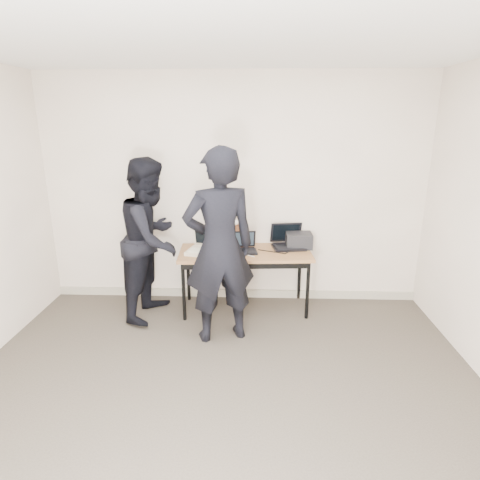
# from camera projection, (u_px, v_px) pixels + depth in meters

# --- Properties ---
(room) EXTENTS (4.60, 4.60, 2.80)m
(room) POSITION_uv_depth(u_px,v_px,m) (215.00, 253.00, 2.59)
(room) COLOR #403930
(room) RESTS_ON ground
(desk) EXTENTS (1.54, 0.75, 0.72)m
(desk) POSITION_uv_depth(u_px,v_px,m) (245.00, 257.00, 4.60)
(desk) COLOR #8D5F36
(desk) RESTS_ON ground
(laptop_beige) EXTENTS (0.41, 0.40, 0.28)m
(laptop_beige) POSITION_uv_depth(u_px,v_px,m) (204.00, 248.00, 4.55)
(laptop_beige) COLOR beige
(laptop_beige) RESTS_ON desk
(laptop_center) EXTENTS (0.32, 0.31, 0.22)m
(laptop_center) POSITION_uv_depth(u_px,v_px,m) (244.00, 247.00, 4.59)
(laptop_center) COLOR black
(laptop_center) RESTS_ON desk
(laptop_right) EXTENTS (0.42, 0.41, 0.27)m
(laptop_right) POSITION_uv_depth(u_px,v_px,m) (288.00, 242.00, 4.74)
(laptop_right) COLOR black
(laptop_right) RESTS_ON desk
(leather_satchel) EXTENTS (0.38, 0.22, 0.25)m
(leather_satchel) POSITION_uv_depth(u_px,v_px,m) (230.00, 235.00, 4.77)
(leather_satchel) COLOR brown
(leather_satchel) RESTS_ON desk
(tissue) EXTENTS (0.14, 0.11, 0.08)m
(tissue) POSITION_uv_depth(u_px,v_px,m) (233.00, 222.00, 4.73)
(tissue) COLOR white
(tissue) RESTS_ON leather_satchel
(equipment_box) EXTENTS (0.30, 0.26, 0.17)m
(equipment_box) POSITION_uv_depth(u_px,v_px,m) (299.00, 240.00, 4.72)
(equipment_box) COLOR black
(equipment_box) RESTS_ON desk
(power_brick) EXTENTS (0.07, 0.05, 0.03)m
(power_brick) POSITION_uv_depth(u_px,v_px,m) (225.00, 255.00, 4.43)
(power_brick) COLOR black
(power_brick) RESTS_ON desk
(cables) EXTENTS (1.15, 0.35, 0.01)m
(cables) POSITION_uv_depth(u_px,v_px,m) (247.00, 252.00, 4.55)
(cables) COLOR black
(cables) RESTS_ON desk
(person_typist) EXTENTS (0.82, 0.67, 1.95)m
(person_typist) POSITION_uv_depth(u_px,v_px,m) (220.00, 247.00, 3.91)
(person_typist) COLOR black
(person_typist) RESTS_ON ground
(person_observer) EXTENTS (0.85, 1.00, 1.80)m
(person_observer) POSITION_uv_depth(u_px,v_px,m) (152.00, 239.00, 4.45)
(person_observer) COLOR black
(person_observer) RESTS_ON ground
(baseboard) EXTENTS (4.50, 0.03, 0.10)m
(baseboard) POSITION_uv_depth(u_px,v_px,m) (234.00, 293.00, 5.10)
(baseboard) COLOR #A29B86
(baseboard) RESTS_ON ground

